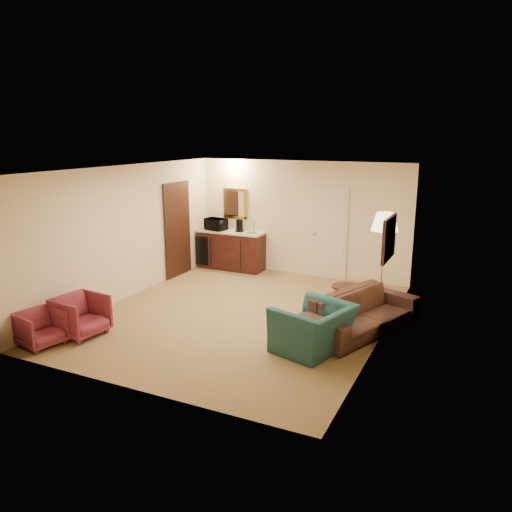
{
  "coord_description": "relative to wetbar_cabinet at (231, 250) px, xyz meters",
  "views": [
    {
      "loc": [
        3.89,
        -7.55,
        3.17
      ],
      "look_at": [
        0.07,
        0.5,
        0.99
      ],
      "focal_mm": 35.0,
      "sensor_mm": 36.0,
      "label": 1
    }
  ],
  "objects": [
    {
      "name": "rose_chair_near",
      "position": [
        -0.25,
        -4.65,
        -0.1
      ],
      "size": [
        0.74,
        0.78,
        0.73
      ],
      "primitive_type": "imported",
      "rotation": [
        0.0,
        0.0,
        1.46
      ],
      "color": "maroon",
      "rests_on": "ground"
    },
    {
      "name": "coffee_table",
      "position": [
        3.45,
        -1.72,
        -0.22
      ],
      "size": [
        0.94,
        0.73,
        0.48
      ],
      "primitive_type": "cube",
      "rotation": [
        0.0,
        0.0,
        -0.22
      ],
      "color": "black",
      "rests_on": "ground"
    },
    {
      "name": "teal_armchair",
      "position": [
        3.33,
        -3.62,
        0.02
      ],
      "size": [
        0.99,
        1.25,
        0.95
      ],
      "primitive_type": "imported",
      "rotation": [
        0.0,
        0.0,
        -1.86
      ],
      "color": "#1C4647",
      "rests_on": "ground"
    },
    {
      "name": "waste_bin",
      "position": [
        0.66,
        -0.07,
        -0.31
      ],
      "size": [
        0.25,
        0.25,
        0.31
      ],
      "primitive_type": "cylinder",
      "rotation": [
        0.0,
        0.0,
        0.02
      ],
      "color": "black",
      "rests_on": "ground"
    },
    {
      "name": "room_walls",
      "position": [
        1.55,
        -1.95,
        1.26
      ],
      "size": [
        5.02,
        6.01,
        2.61
      ],
      "color": "beige",
      "rests_on": "ground"
    },
    {
      "name": "rose_chair_far",
      "position": [
        -0.5,
        -5.23,
        -0.15
      ],
      "size": [
        0.67,
        0.7,
        0.62
      ],
      "primitive_type": "imported",
      "rotation": [
        0.0,
        0.0,
        1.36
      ],
      "color": "maroon",
      "rests_on": "ground"
    },
    {
      "name": "coffee_maker",
      "position": [
        0.22,
        0.03,
        0.61
      ],
      "size": [
        0.16,
        0.16,
        0.3
      ],
      "primitive_type": "cylinder",
      "rotation": [
        0.0,
        0.0,
        0.0
      ],
      "color": "black",
      "rests_on": "wetbar_cabinet"
    },
    {
      "name": "sofa",
      "position": [
        3.8,
        -2.56,
        -0.02
      ],
      "size": [
        1.43,
        2.31,
        0.87
      ],
      "primitive_type": "imported",
      "rotation": [
        0.0,
        0.0,
        1.19
      ],
      "color": "black",
      "rests_on": "ground"
    },
    {
      "name": "floor_lamp",
      "position": [
        3.85,
        -1.32,
        0.45
      ],
      "size": [
        0.53,
        0.53,
        1.82
      ],
      "primitive_type": "cube",
      "rotation": [
        0.0,
        0.0,
        -0.12
      ],
      "color": "#BB8F3E",
      "rests_on": "ground"
    },
    {
      "name": "wetbar_cabinet",
      "position": [
        0.0,
        0.0,
        0.0
      ],
      "size": [
        1.64,
        0.58,
        0.92
      ],
      "primitive_type": "cube",
      "color": "#3E1613",
      "rests_on": "ground"
    },
    {
      "name": "microwave",
      "position": [
        -0.41,
        -0.0,
        0.63
      ],
      "size": [
        0.55,
        0.37,
        0.34
      ],
      "primitive_type": "imported",
      "rotation": [
        0.0,
        0.0,
        -0.2
      ],
      "color": "black",
      "rests_on": "wetbar_cabinet"
    },
    {
      "name": "ground",
      "position": [
        1.65,
        -2.72,
        -0.46
      ],
      "size": [
        6.0,
        6.0,
        0.0
      ],
      "primitive_type": "plane",
      "color": "olive",
      "rests_on": "ground"
    }
  ]
}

